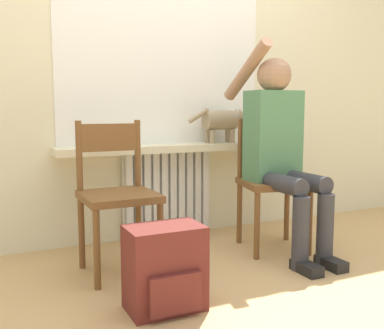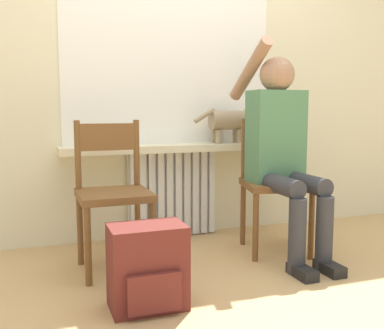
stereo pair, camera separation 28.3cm
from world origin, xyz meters
TOP-DOWN VIEW (x-y plane):
  - ground_plane at (0.00, 0.00)m, footprint 12.00×12.00m
  - wall_with_window at (0.00, 1.23)m, footprint 7.00×0.06m
  - radiator at (0.00, 1.15)m, footprint 0.65×0.08m
  - windowsill at (0.00, 1.09)m, footprint 1.59×0.23m
  - window_glass at (0.00, 1.20)m, footprint 1.52×0.01m
  - chair_left at (-0.52, 0.62)m, footprint 0.41×0.41m
  - chair_right at (0.53, 0.62)m, footprint 0.48×0.48m
  - person at (0.52, 0.52)m, footprint 0.36×0.96m
  - cat at (0.41, 1.07)m, footprint 0.46×0.14m
  - backpack at (-0.46, 0.04)m, footprint 0.35×0.25m

SIDE VIEW (x-z plane):
  - ground_plane at x=0.00m, z-range 0.00..0.00m
  - backpack at x=-0.46m, z-range 0.00..0.39m
  - radiator at x=0.00m, z-range 0.00..0.63m
  - chair_left at x=-0.52m, z-range 0.03..0.89m
  - chair_right at x=0.53m, z-range 0.03..0.89m
  - windowsill at x=0.00m, z-range 0.63..0.68m
  - person at x=0.52m, z-range 0.03..1.39m
  - cat at x=0.41m, z-range 0.71..0.97m
  - window_glass at x=0.00m, z-range 0.68..1.93m
  - wall_with_window at x=0.00m, z-range 0.00..2.70m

